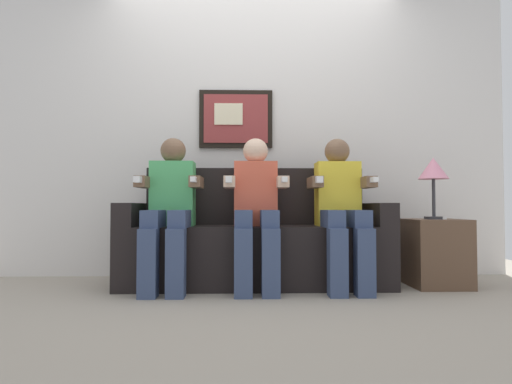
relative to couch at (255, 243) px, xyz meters
name	(u,v)px	position (x,y,z in m)	size (l,w,h in m)	color
ground_plane	(257,294)	(0.00, -0.33, -0.31)	(5.71, 5.71, 0.00)	#9E9384
back_wall_assembly	(254,126)	(0.00, 0.44, 0.99)	(4.39, 0.10, 2.60)	silver
couch	(255,243)	(0.00, 0.00, 0.00)	(1.99, 0.58, 0.90)	black
person_on_left	(170,205)	(-0.62, -0.17, 0.29)	(0.46, 0.56, 1.11)	#4CB266
person_in_middle	(256,205)	(0.00, -0.17, 0.29)	(0.46, 0.56, 1.11)	#D8593F
person_on_right	(341,205)	(0.62, -0.17, 0.29)	(0.46, 0.56, 1.11)	yellow
side_table_right	(436,253)	(1.35, -0.11, -0.06)	(0.40, 0.40, 0.50)	brown
table_lamp	(433,171)	(1.33, -0.13, 0.55)	(0.22, 0.22, 0.46)	#333338
spare_remote_on_table	(440,218)	(1.38, -0.12, 0.20)	(0.04, 0.13, 0.02)	white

